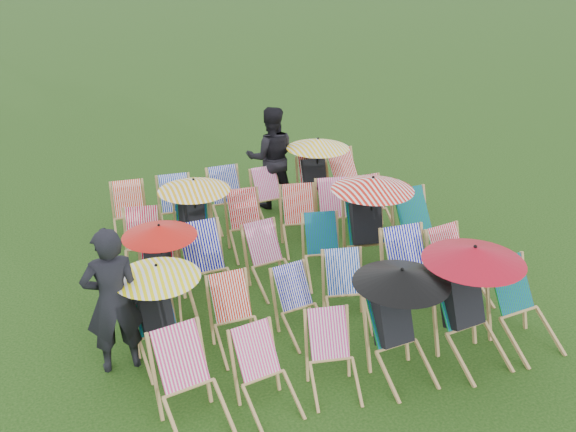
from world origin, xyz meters
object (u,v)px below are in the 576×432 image
object	(u,v)px
deckchair_0	(191,385)
person_rear	(271,157)
deckchair_29	(351,181)
deckchair_5	(525,308)
person_left	(113,301)

from	to	relation	value
deckchair_0	person_rear	bearing A→B (deg)	52.24
deckchair_29	deckchair_5	bearing A→B (deg)	-99.75
person_rear	deckchair_0	bearing A→B (deg)	75.18
deckchair_5	person_left	size ratio (longest dim) A/B	0.56
deckchair_29	person_rear	size ratio (longest dim) A/B	0.56
person_left	person_rear	distance (m)	5.01
deckchair_29	person_rear	xyz separation A→B (m)	(-1.32, 0.58, 0.42)
deckchair_0	person_rear	size ratio (longest dim) A/B	0.52
deckchair_5	deckchair_29	xyz separation A→B (m)	(-0.14, 4.51, 0.00)
deckchair_5	deckchair_29	size ratio (longest dim) A/B	0.96
deckchair_0	person_rear	world-z (taller)	person_rear
deckchair_29	deckchair_0	bearing A→B (deg)	-142.72
person_left	person_rear	size ratio (longest dim) A/B	0.97
deckchair_0	deckchair_5	world-z (taller)	deckchair_5
person_left	deckchair_5	bearing A→B (deg)	164.35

